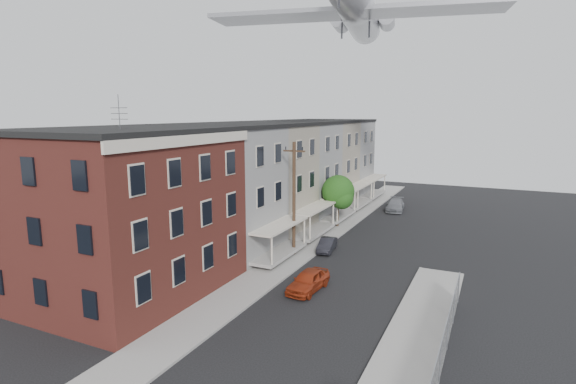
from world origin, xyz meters
name	(u,v)px	position (x,y,z in m)	size (l,w,h in m)	color
sidewalk_left	(322,236)	(-5.50, 24.00, 0.06)	(3.00, 62.00, 0.12)	gray
sidewalk_right	(407,362)	(5.50, 6.00, 0.06)	(3.00, 26.00, 0.12)	gray
curb_left	(337,238)	(-4.05, 24.00, 0.07)	(0.15, 62.00, 0.14)	gray
curb_right	(375,354)	(4.05, 6.00, 0.07)	(0.15, 26.00, 0.14)	gray
corner_building	(126,212)	(-12.00, 7.00, 5.16)	(10.31, 12.30, 12.15)	#371311
row_house_a	(214,189)	(-11.96, 16.50, 5.13)	(11.98, 7.00, 10.30)	#626260
row_house_b	(257,178)	(-11.96, 23.50, 5.13)	(11.98, 7.00, 10.30)	gray
row_house_c	(288,169)	(-11.96, 30.50, 5.13)	(11.98, 7.00, 10.30)	#626260
row_house_d	(313,163)	(-11.96, 37.50, 5.13)	(11.98, 7.00, 10.30)	gray
row_house_e	(332,158)	(-11.96, 44.50, 5.13)	(11.98, 7.00, 10.30)	#626260
chainlink_fence	(440,361)	(7.00, 5.00, 1.00)	(0.06, 18.06, 1.90)	gray
utility_pole	(294,198)	(-5.60, 18.00, 4.67)	(1.80, 0.26, 9.00)	black
street_tree	(339,193)	(-5.27, 27.92, 3.45)	(3.22, 3.20, 5.20)	black
car_near	(308,281)	(-1.80, 11.85, 0.67)	(1.58, 3.92, 1.34)	maroon
car_mid	(327,245)	(-3.60, 20.15, 0.54)	(1.14, 3.26, 1.07)	black
car_far	(395,205)	(-1.80, 37.96, 0.66)	(1.85, 4.55, 1.32)	slate
airplane	(356,6)	(-3.61, 26.43, 20.31)	(24.37, 27.85, 8.01)	silver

